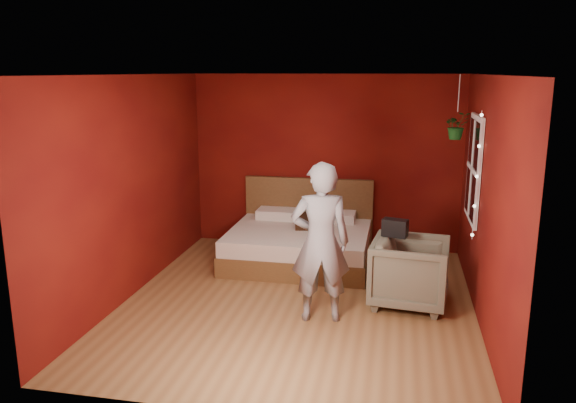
% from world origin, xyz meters
% --- Properties ---
extents(floor, '(4.50, 4.50, 0.00)m').
position_xyz_m(floor, '(0.00, 0.00, 0.00)').
color(floor, brown).
rests_on(floor, ground).
extents(room_walls, '(4.04, 4.54, 2.62)m').
position_xyz_m(room_walls, '(0.00, 0.00, 1.68)').
color(room_walls, '#67140A').
rests_on(room_walls, ground).
extents(window, '(0.05, 0.97, 1.27)m').
position_xyz_m(window, '(1.97, 0.90, 1.50)').
color(window, white).
rests_on(window, room_walls).
extents(fairy_lights, '(0.04, 0.04, 1.45)m').
position_xyz_m(fairy_lights, '(1.94, 0.38, 1.50)').
color(fairy_lights, silver).
rests_on(fairy_lights, room_walls).
extents(bed, '(1.94, 1.65, 1.07)m').
position_xyz_m(bed, '(-0.23, 1.47, 0.28)').
color(bed, brown).
rests_on(bed, ground).
extents(person, '(0.70, 0.53, 1.74)m').
position_xyz_m(person, '(0.31, -0.39, 0.87)').
color(person, gray).
rests_on(person, ground).
extents(armchair, '(0.95, 0.92, 0.78)m').
position_xyz_m(armchair, '(1.27, 0.20, 0.39)').
color(armchair, '#666650').
rests_on(armchair, ground).
extents(handbag, '(0.31, 0.21, 0.20)m').
position_xyz_m(handbag, '(1.08, 0.29, 0.89)').
color(handbag, black).
rests_on(handbag, armchair).
extents(throw_pillow, '(0.52, 0.52, 0.16)m').
position_xyz_m(throw_pillow, '(-0.10, 1.57, 0.56)').
color(throw_pillow, black).
rests_on(throw_pillow, bed).
extents(hanging_plant, '(0.39, 0.36, 0.82)m').
position_xyz_m(hanging_plant, '(1.79, 1.44, 1.96)').
color(hanging_plant, silver).
rests_on(hanging_plant, room_walls).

